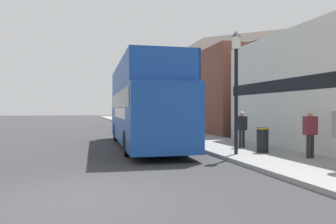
# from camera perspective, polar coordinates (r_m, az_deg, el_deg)

# --- Properties ---
(ground_plane) EXTENTS (144.00, 144.00, 0.00)m
(ground_plane) POSITION_cam_1_polar(r_m,az_deg,el_deg) (27.84, -15.52, -3.22)
(ground_plane) COLOR #333335
(sidewalk) EXTENTS (3.42, 108.00, 0.14)m
(sidewalk) POSITION_cam_1_polar(r_m,az_deg,el_deg) (25.72, -0.33, -3.35)
(sidewalk) COLOR gray
(sidewalk) RESTS_ON ground_plane
(brick_terrace_rear) EXTENTS (6.00, 21.54, 8.53)m
(brick_terrace_rear) POSITION_cam_1_polar(r_m,az_deg,el_deg) (31.07, 6.17, 5.05)
(brick_terrace_rear) COLOR brown
(brick_terrace_rear) RESTS_ON ground_plane
(tour_bus) EXTENTS (2.90, 10.46, 3.90)m
(tour_bus) POSITION_cam_1_polar(r_m,az_deg,el_deg) (15.74, -4.23, 0.38)
(tour_bus) COLOR #19479E
(tour_bus) RESTS_ON ground_plane
(parked_car_ahead_of_bus) EXTENTS (2.04, 4.38, 1.48)m
(parked_car_ahead_of_bus) POSITION_cam_1_polar(r_m,az_deg,el_deg) (23.97, -6.24, -2.11)
(parked_car_ahead_of_bus) COLOR silver
(parked_car_ahead_of_bus) RESTS_ON ground_plane
(pedestrian_second) EXTENTS (0.43, 0.24, 1.63)m
(pedestrian_second) POSITION_cam_1_polar(r_m,az_deg,el_deg) (12.03, 23.52, -2.74)
(pedestrian_second) COLOR #232328
(pedestrian_second) RESTS_ON sidewalk
(pedestrian_third) EXTENTS (0.41, 0.22, 1.56)m
(pedestrian_third) POSITION_cam_1_polar(r_m,az_deg,el_deg) (14.46, 12.74, -2.35)
(pedestrian_third) COLOR #232328
(pedestrian_third) RESTS_ON sidewalk
(lamp_post_nearest) EXTENTS (0.35, 0.35, 4.53)m
(lamp_post_nearest) POSITION_cam_1_polar(r_m,az_deg,el_deg) (12.37, 11.79, 7.36)
(lamp_post_nearest) COLOR black
(lamp_post_nearest) RESTS_ON sidewalk
(lamp_post_second) EXTENTS (0.35, 0.35, 4.60)m
(lamp_post_second) POSITION_cam_1_polar(r_m,az_deg,el_deg) (21.42, -0.74, 4.58)
(lamp_post_second) COLOR black
(lamp_post_second) RESTS_ON sidewalk
(litter_bin) EXTENTS (0.48, 0.48, 0.96)m
(litter_bin) POSITION_cam_1_polar(r_m,az_deg,el_deg) (13.03, 16.13, -4.56)
(litter_bin) COLOR black
(litter_bin) RESTS_ON sidewalk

